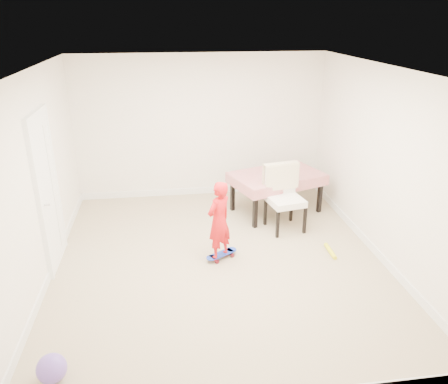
{
  "coord_description": "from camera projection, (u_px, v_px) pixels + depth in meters",
  "views": [
    {
      "loc": [
        -0.68,
        -5.26,
        3.21
      ],
      "look_at": [
        0.1,
        0.2,
        0.95
      ],
      "focal_mm": 35.0,
      "sensor_mm": 36.0,
      "label": 1
    }
  ],
  "objects": [
    {
      "name": "ground",
      "position": [
        219.0,
        260.0,
        6.12
      ],
      "size": [
        5.0,
        5.0,
        0.0
      ],
      "primitive_type": "plane",
      "color": "tan",
      "rests_on": "ground"
    },
    {
      "name": "ceiling",
      "position": [
        218.0,
        71.0,
        5.14
      ],
      "size": [
        4.5,
        5.0,
        0.04
      ],
      "primitive_type": "cube",
      "color": "white",
      "rests_on": "wall_back"
    },
    {
      "name": "wall_back",
      "position": [
        201.0,
        127.0,
        7.9
      ],
      "size": [
        4.5,
        0.04,
        2.6
      ],
      "primitive_type": "cube",
      "color": "white",
      "rests_on": "ground"
    },
    {
      "name": "wall_front",
      "position": [
        260.0,
        281.0,
        3.36
      ],
      "size": [
        4.5,
        0.04,
        2.6
      ],
      "primitive_type": "cube",
      "color": "white",
      "rests_on": "ground"
    },
    {
      "name": "wall_left",
      "position": [
        38.0,
        182.0,
        5.34
      ],
      "size": [
        0.04,
        5.0,
        2.6
      ],
      "primitive_type": "cube",
      "color": "white",
      "rests_on": "ground"
    },
    {
      "name": "wall_right",
      "position": [
        381.0,
        165.0,
        5.92
      ],
      "size": [
        0.04,
        5.0,
        2.6
      ],
      "primitive_type": "cube",
      "color": "white",
      "rests_on": "ground"
    },
    {
      "name": "door",
      "position": [
        48.0,
        193.0,
        5.72
      ],
      "size": [
        0.11,
        0.94,
        2.11
      ],
      "primitive_type": "cube",
      "color": "white",
      "rests_on": "ground"
    },
    {
      "name": "baseboard_back",
      "position": [
        202.0,
        190.0,
        8.38
      ],
      "size": [
        4.5,
        0.02,
        0.12
      ],
      "primitive_type": "cube",
      "color": "white",
      "rests_on": "ground"
    },
    {
      "name": "baseboard_left",
      "position": [
        52.0,
        269.0,
        5.81
      ],
      "size": [
        0.02,
        5.0,
        0.12
      ],
      "primitive_type": "cube",
      "color": "white",
      "rests_on": "ground"
    },
    {
      "name": "baseboard_right",
      "position": [
        370.0,
        245.0,
        6.39
      ],
      "size": [
        0.02,
        5.0,
        0.12
      ],
      "primitive_type": "cube",
      "color": "white",
      "rests_on": "ground"
    },
    {
      "name": "dining_table",
      "position": [
        276.0,
        192.0,
        7.53
      ],
      "size": [
        1.71,
        1.38,
        0.69
      ],
      "primitive_type": null,
      "rotation": [
        0.0,
        0.0,
        0.34
      ],
      "color": "#BB150A",
      "rests_on": "ground"
    },
    {
      "name": "dining_chair",
      "position": [
        286.0,
        199.0,
        6.83
      ],
      "size": [
        0.68,
        0.74,
        1.04
      ],
      "primitive_type": null,
      "rotation": [
        0.0,
        0.0,
        0.18
      ],
      "color": "white",
      "rests_on": "ground"
    },
    {
      "name": "skateboard",
      "position": [
        222.0,
        256.0,
        6.17
      ],
      "size": [
        0.53,
        0.41,
        0.08
      ],
      "primitive_type": null,
      "rotation": [
        0.0,
        0.0,
        0.52
      ],
      "color": "blue",
      "rests_on": "ground"
    },
    {
      "name": "child",
      "position": [
        219.0,
        223.0,
        5.93
      ],
      "size": [
        0.49,
        0.47,
        1.13
      ],
      "primitive_type": "imported",
      "rotation": [
        0.0,
        0.0,
        3.85
      ],
      "color": "red",
      "rests_on": "ground"
    },
    {
      "name": "balloon",
      "position": [
        52.0,
        368.0,
        4.07
      ],
      "size": [
        0.28,
        0.28,
        0.28
      ],
      "primitive_type": "sphere",
      "color": "#6F4FBE",
      "rests_on": "ground"
    },
    {
      "name": "foam_toy",
      "position": [
        330.0,
        251.0,
        6.3
      ],
      "size": [
        0.07,
        0.4,
        0.06
      ],
      "primitive_type": "cylinder",
      "rotation": [
        1.57,
        0.0,
        -0.02
      ],
      "color": "yellow",
      "rests_on": "ground"
    }
  ]
}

